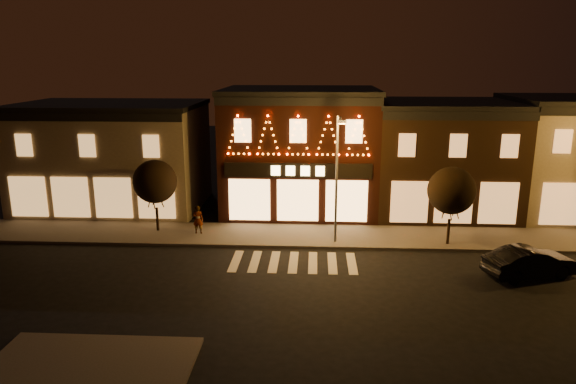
{
  "coord_description": "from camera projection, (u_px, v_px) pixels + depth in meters",
  "views": [
    {
      "loc": [
        1.09,
        -21.44,
        10.22
      ],
      "look_at": [
        -0.28,
        4.0,
        3.74
      ],
      "focal_mm": 32.87,
      "sensor_mm": 36.0,
      "label": 1
    }
  ],
  "objects": [
    {
      "name": "tree_right",
      "position": [
        452.0,
        191.0,
        28.74
      ],
      "size": [
        2.61,
        2.61,
        4.37
      ],
      "rotation": [
        0.0,
        0.0,
        -0.07
      ],
      "color": "black",
      "rests_on": "sidewalk_far"
    },
    {
      "name": "sidewalk_far",
      "position": [
        330.0,
        236.0,
        30.95
      ],
      "size": [
        44.0,
        4.0,
        0.15
      ],
      "primitive_type": "cube",
      "color": "#47423D",
      "rests_on": "ground"
    },
    {
      "name": "building_right_a",
      "position": [
        441.0,
        157.0,
        35.45
      ],
      "size": [
        9.2,
        8.28,
        7.5
      ],
      "color": "#321F11",
      "rests_on": "ground"
    },
    {
      "name": "building_left",
      "position": [
        113.0,
        155.0,
        36.64
      ],
      "size": [
        12.2,
        8.28,
        7.3
      ],
      "color": "#7A6E56",
      "rests_on": "ground"
    },
    {
      "name": "dark_sedan",
      "position": [
        530.0,
        262.0,
        25.25
      ],
      "size": [
        4.69,
        2.78,
        1.46
      ],
      "primitive_type": "imported",
      "rotation": [
        0.0,
        0.0,
        1.87
      ],
      "color": "black",
      "rests_on": "ground"
    },
    {
      "name": "building_pulp",
      "position": [
        300.0,
        150.0,
        35.83
      ],
      "size": [
        10.2,
        8.34,
        8.3
      ],
      "color": "black",
      "rests_on": "ground"
    },
    {
      "name": "pedestrian",
      "position": [
        198.0,
        220.0,
        31.06
      ],
      "size": [
        0.62,
        0.41,
        1.68
      ],
      "primitive_type": "imported",
      "rotation": [
        0.0,
        0.0,
        3.12
      ],
      "color": "gray",
      "rests_on": "sidewalk_far"
    },
    {
      "name": "ground",
      "position": [
        290.0,
        296.0,
        23.33
      ],
      "size": [
        120.0,
        120.0,
        0.0
      ],
      "primitive_type": "plane",
      "color": "black",
      "rests_on": "ground"
    },
    {
      "name": "tree_left",
      "position": [
        155.0,
        182.0,
        31.05
      ],
      "size": [
        2.58,
        2.58,
        4.31
      ],
      "rotation": [
        0.0,
        0.0,
        0.05
      ],
      "color": "black",
      "rests_on": "sidewalk_far"
    },
    {
      "name": "streetlamp_mid",
      "position": [
        337.0,
        170.0,
        28.62
      ],
      "size": [
        0.47,
        1.63,
        7.08
      ],
      "rotation": [
        0.0,
        0.0,
        -0.11
      ],
      "color": "#59595E",
      "rests_on": "sidewalk_far"
    }
  ]
}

